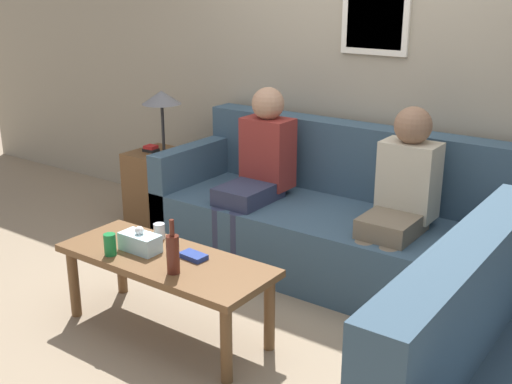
{
  "coord_description": "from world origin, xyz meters",
  "views": [
    {
      "loc": [
        1.91,
        -3.01,
        1.89
      ],
      "look_at": [
        -0.17,
        -0.11,
        0.7
      ],
      "focal_mm": 45.0,
      "sensor_mm": 36.0,
      "label": 1
    }
  ],
  "objects_px": {
    "couch_main": "(335,224)",
    "person_right": "(401,197)",
    "drinking_glass": "(159,231)",
    "person_left": "(258,168)",
    "wine_bottle": "(173,253)",
    "coffee_table": "(165,268)"
  },
  "relations": [
    {
      "from": "couch_main",
      "to": "drinking_glass",
      "type": "xyz_separation_m",
      "value": [
        -0.55,
        -1.1,
        0.18
      ]
    },
    {
      "from": "coffee_table",
      "to": "person_left",
      "type": "xyz_separation_m",
      "value": [
        -0.19,
        1.13,
        0.26
      ]
    },
    {
      "from": "drinking_glass",
      "to": "wine_bottle",
      "type": "bearing_deg",
      "value": -37.61
    },
    {
      "from": "couch_main",
      "to": "person_left",
      "type": "height_order",
      "value": "person_left"
    },
    {
      "from": "coffee_table",
      "to": "wine_bottle",
      "type": "distance_m",
      "value": 0.28
    },
    {
      "from": "couch_main",
      "to": "drinking_glass",
      "type": "distance_m",
      "value": 1.24
    },
    {
      "from": "person_left",
      "to": "couch_main",
      "type": "bearing_deg",
      "value": 15.06
    },
    {
      "from": "coffee_table",
      "to": "person_left",
      "type": "distance_m",
      "value": 1.18
    },
    {
      "from": "coffee_table",
      "to": "drinking_glass",
      "type": "relative_size",
      "value": 13.83
    },
    {
      "from": "drinking_glass",
      "to": "person_left",
      "type": "distance_m",
      "value": 0.97
    },
    {
      "from": "couch_main",
      "to": "person_right",
      "type": "distance_m",
      "value": 0.62
    },
    {
      "from": "couch_main",
      "to": "person_left",
      "type": "xyz_separation_m",
      "value": [
        -0.53,
        -0.14,
        0.33
      ]
    },
    {
      "from": "coffee_table",
      "to": "person_right",
      "type": "distance_m",
      "value": 1.45
    },
    {
      "from": "drinking_glass",
      "to": "person_left",
      "type": "relative_size",
      "value": 0.08
    },
    {
      "from": "person_right",
      "to": "drinking_glass",
      "type": "bearing_deg",
      "value": -137.28
    },
    {
      "from": "drinking_glass",
      "to": "person_right",
      "type": "relative_size",
      "value": 0.08
    },
    {
      "from": "coffee_table",
      "to": "person_left",
      "type": "height_order",
      "value": "person_left"
    },
    {
      "from": "wine_bottle",
      "to": "person_left",
      "type": "xyz_separation_m",
      "value": [
        -0.36,
        1.25,
        0.09
      ]
    },
    {
      "from": "wine_bottle",
      "to": "drinking_glass",
      "type": "distance_m",
      "value": 0.48
    },
    {
      "from": "couch_main",
      "to": "person_right",
      "type": "bearing_deg",
      "value": -14.53
    },
    {
      "from": "wine_bottle",
      "to": "drinking_glass",
      "type": "bearing_deg",
      "value": 142.39
    },
    {
      "from": "wine_bottle",
      "to": "person_left",
      "type": "distance_m",
      "value": 1.31
    }
  ]
}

